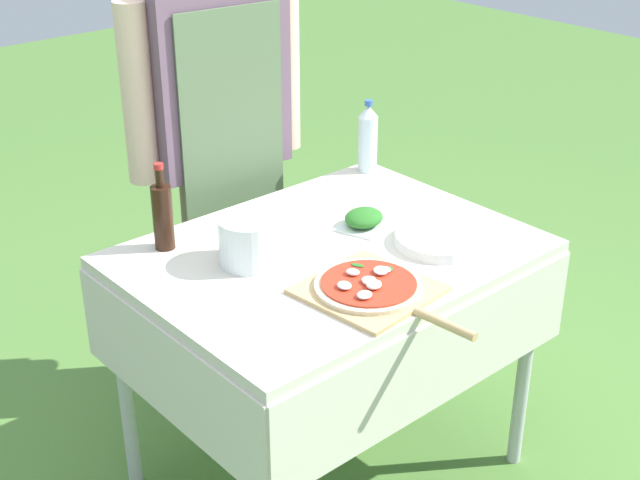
# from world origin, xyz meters

# --- Properties ---
(ground_plane) EXTENTS (12.00, 12.00, 0.00)m
(ground_plane) POSITION_xyz_m (0.00, 0.00, 0.00)
(ground_plane) COLOR #517F38
(prep_table) EXTENTS (1.13, 0.86, 0.81)m
(prep_table) POSITION_xyz_m (0.00, 0.00, 0.72)
(prep_table) COLOR beige
(prep_table) RESTS_ON ground
(person_cook) EXTENTS (0.64, 0.25, 1.71)m
(person_cook) POSITION_xyz_m (0.09, 0.65, 1.01)
(person_cook) COLOR #70604C
(person_cook) RESTS_ON ground
(pizza_on_peel) EXTENTS (0.34, 0.50, 0.05)m
(pizza_on_peel) POSITION_xyz_m (-0.09, -0.26, 0.83)
(pizza_on_peel) COLOR tan
(pizza_on_peel) RESTS_ON prep_table
(oil_bottle) EXTENTS (0.06, 0.06, 0.26)m
(oil_bottle) POSITION_xyz_m (-0.35, 0.32, 0.91)
(oil_bottle) COLOR black
(oil_bottle) RESTS_ON prep_table
(water_bottle) EXTENTS (0.07, 0.07, 0.25)m
(water_bottle) POSITION_xyz_m (0.50, 0.36, 0.93)
(water_bottle) COLOR silver
(water_bottle) RESTS_ON prep_table
(herb_container) EXTENTS (0.18, 0.17, 0.05)m
(herb_container) POSITION_xyz_m (0.18, 0.04, 0.84)
(herb_container) COLOR silver
(herb_container) RESTS_ON prep_table
(mixing_tub) EXTENTS (0.17, 0.17, 0.13)m
(mixing_tub) POSITION_xyz_m (-0.22, 0.08, 0.88)
(mixing_tub) COLOR silver
(mixing_tub) RESTS_ON prep_table
(plate_stack) EXTENTS (0.27, 0.27, 0.03)m
(plate_stack) POSITION_xyz_m (0.26, -0.19, 0.83)
(plate_stack) COLOR white
(plate_stack) RESTS_ON prep_table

